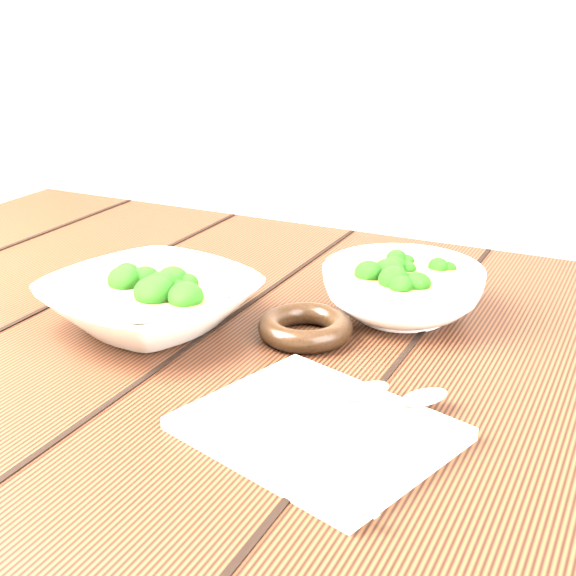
{
  "coord_description": "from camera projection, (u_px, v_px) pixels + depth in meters",
  "views": [
    {
      "loc": [
        0.39,
        -0.66,
        1.09
      ],
      "look_at": [
        0.05,
        0.03,
        0.8
      ],
      "focal_mm": 50.0,
      "sensor_mm": 36.0,
      "label": 1
    }
  ],
  "objects": [
    {
      "name": "napkin",
      "position": [
        317.0,
        429.0,
        0.65
      ],
      "size": [
        0.24,
        0.21,
        0.01
      ],
      "primitive_type": "cube",
      "rotation": [
        0.0,
        0.0,
        -0.3
      ],
      "color": "beige",
      "rests_on": "table"
    },
    {
      "name": "table",
      "position": [
        232.0,
        433.0,
        0.88
      ],
      "size": [
        1.2,
        0.8,
        0.75
      ],
      "color": "#3B1F10",
      "rests_on": "ground"
    },
    {
      "name": "soup_bowl_back",
      "position": [
        402.0,
        289.0,
        0.87
      ],
      "size": [
        0.19,
        0.19,
        0.06
      ],
      "color": "white",
      "rests_on": "table"
    },
    {
      "name": "trivet",
      "position": [
        306.0,
        327.0,
        0.82
      ],
      "size": [
        0.13,
        0.13,
        0.02
      ],
      "primitive_type": "torus",
      "rotation": [
        0.0,
        0.0,
        0.42
      ],
      "color": "black",
      "rests_on": "table"
    },
    {
      "name": "spoon_left",
      "position": [
        339.0,
        402.0,
        0.67
      ],
      "size": [
        0.09,
        0.15,
        0.01
      ],
      "color": "#B9B3A3",
      "rests_on": "napkin"
    },
    {
      "name": "soup_bowl_front",
      "position": [
        150.0,
        301.0,
        0.84
      ],
      "size": [
        0.26,
        0.26,
        0.06
      ],
      "color": "white",
      "rests_on": "table"
    },
    {
      "name": "spoon_right",
      "position": [
        394.0,
        407.0,
        0.66
      ],
      "size": [
        0.1,
        0.15,
        0.01
      ],
      "color": "#B9B3A3",
      "rests_on": "napkin"
    }
  ]
}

